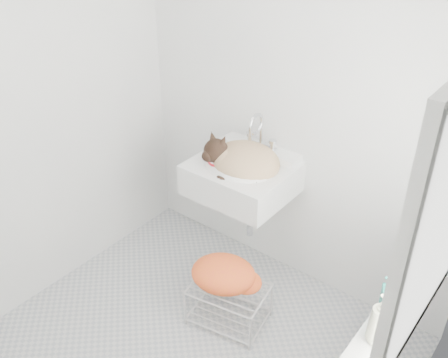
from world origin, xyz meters
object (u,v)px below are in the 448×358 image
Objects in this scene: sink at (242,164)px; wire_rack at (229,301)px; bottle_b at (389,319)px; bottle_c at (414,283)px; bottle_a at (376,340)px; cat at (242,160)px.

sink reaches higher than wire_rack.
bottle_b is 1.37× the size of bottle_c.
bottle_b is at bearing -14.01° from wire_rack.
bottle_b is (1.18, -0.64, 0.00)m from sink.
sink is at bearing 162.45° from bottle_c.
bottle_a is at bearing -20.93° from wire_rack.
sink is 1.34m from bottle_b.
wire_rack is (0.20, -0.39, -0.70)m from sink.
sink is 1.41m from bottle_a.
sink is 0.83m from wire_rack.
sink reaches higher than bottle_c.
wire_rack is 1.21m from bottle_c.
bottle_a reaches higher than wire_rack.
sink is 0.05m from cat.
cat is 2.30× the size of bottle_b.
wire_rack is 2.05× the size of bottle_b.
wire_rack is at bearing -75.48° from cat.
cat is 1.23m from bottle_c.
cat is 1.12× the size of wire_rack.
cat is at bearing 152.16° from bottle_b.
bottle_a reaches higher than bottle_c.
bottle_c is (0.00, 0.39, 0.00)m from bottle_a.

